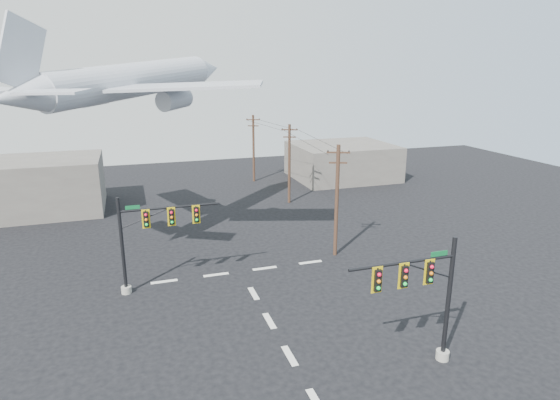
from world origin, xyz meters
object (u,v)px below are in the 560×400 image
object	(u,v)px
signal_mast_far	(148,238)
utility_pole_c	(254,147)
utility_pole_b	(289,162)
airliner	(133,81)
utility_pole_a	(337,199)
signal_mast_near	(426,298)

from	to	relation	value
signal_mast_far	utility_pole_c	size ratio (longest dim) A/B	0.78
utility_pole_b	airliner	bearing A→B (deg)	-127.78
signal_mast_far	utility_pole_c	xyz separation A→B (m)	(15.99, 31.02, 0.86)
signal_mast_far	utility_pole_b	xyz separation A→B (m)	(17.17, 18.89, 0.86)
utility_pole_c	signal_mast_far	bearing A→B (deg)	-95.89
utility_pole_a	signal_mast_near	bearing A→B (deg)	-75.27
signal_mast_far	utility_pole_a	bearing A→B (deg)	7.45
signal_mast_near	utility_pole_a	world-z (taller)	utility_pole_a
airliner	utility_pole_a	bearing A→B (deg)	-71.75
signal_mast_far	utility_pole_a	distance (m)	15.76
utility_pole_a	utility_pole_c	bearing A→B (deg)	111.54
signal_mast_near	utility_pole_c	bearing A→B (deg)	86.81
signal_mast_near	airliner	world-z (taller)	airliner
signal_mast_far	utility_pole_b	world-z (taller)	utility_pole_b
utility_pole_c	utility_pole_a	bearing A→B (deg)	-69.39
utility_pole_a	signal_mast_far	bearing A→B (deg)	-150.25
utility_pole_a	utility_pole_b	world-z (taller)	utility_pole_a
signal_mast_far	airliner	bearing A→B (deg)	89.69
signal_mast_far	utility_pole_a	xyz separation A→B (m)	(15.60, 2.04, 0.98)
signal_mast_near	signal_mast_far	xyz separation A→B (m)	(-13.49, 13.84, -0.00)
signal_mast_near	utility_pole_c	size ratio (longest dim) A/B	0.77
utility_pole_c	airliner	bearing A→B (deg)	-105.10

